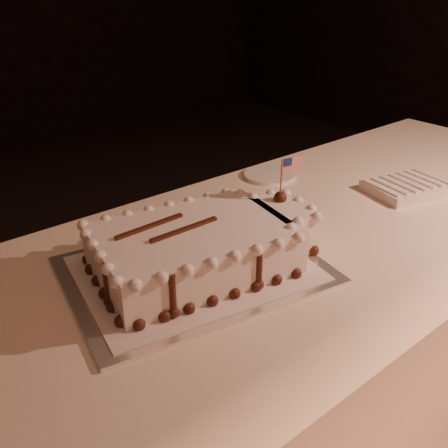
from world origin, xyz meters
TOP-DOWN VIEW (x-y plane):
  - banquet_table at (0.00, 0.60)m, footprint 2.40×0.80m
  - cake_board at (-0.20, 0.62)m, footprint 0.57×0.47m
  - doily at (-0.20, 0.62)m, footprint 0.51×0.43m
  - sheet_cake at (-0.17, 0.61)m, footprint 0.50×0.34m
  - napkin_stack at (0.51, 0.57)m, footprint 0.24×0.20m
  - side_plate at (0.29, 0.90)m, footprint 0.15×0.15m

SIDE VIEW (x-z plane):
  - banquet_table at x=0.00m, z-range 0.00..0.75m
  - cake_board at x=-0.20m, z-range 0.75..0.76m
  - side_plate at x=0.29m, z-range 0.75..0.76m
  - doily at x=-0.20m, z-range 0.76..0.76m
  - napkin_stack at x=0.51m, z-range 0.75..0.78m
  - sheet_cake at x=-0.17m, z-range 0.71..0.90m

